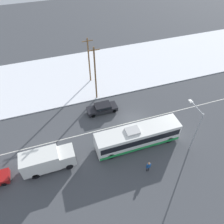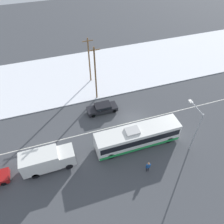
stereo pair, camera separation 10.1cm
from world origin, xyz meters
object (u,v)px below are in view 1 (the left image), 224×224
(city_bus, at_px, (138,136))
(streetlamp, at_px, (195,124))
(pedestrian_at_stop, at_px, (149,166))
(utility_pole_snowlot, at_px, (89,60))
(utility_pole_roadside, at_px, (95,74))
(sedan_car, at_px, (102,108))
(box_truck, at_px, (47,160))

(city_bus, distance_m, streetlamp, 7.39)
(pedestrian_at_stop, bearing_deg, city_bus, 84.86)
(pedestrian_at_stop, height_order, utility_pole_snowlot, utility_pole_snowlot)
(streetlamp, distance_m, utility_pole_roadside, 16.27)
(utility_pole_roadside, relative_size, utility_pole_snowlot, 1.13)
(sedan_car, bearing_deg, city_bus, 109.45)
(utility_pole_roadside, bearing_deg, streetlamp, -56.15)
(city_bus, xyz_separation_m, pedestrian_at_stop, (-0.39, -4.30, -0.48))
(city_bus, relative_size, sedan_car, 2.43)
(sedan_car, bearing_deg, utility_pole_snowlot, -91.87)
(city_bus, relative_size, pedestrian_at_stop, 6.64)
(box_truck, bearing_deg, sedan_car, 39.01)
(box_truck, distance_m, pedestrian_at_stop, 12.36)
(streetlamp, bearing_deg, utility_pole_snowlot, 115.39)
(sedan_car, relative_size, utility_pole_roadside, 0.50)
(city_bus, distance_m, utility_pole_roadside, 11.88)
(city_bus, relative_size, box_truck, 1.79)
(box_truck, xyz_separation_m, streetlamp, (18.34, -2.53, 2.72))
(box_truck, distance_m, utility_pole_snowlot, 18.87)
(utility_pole_roadside, bearing_deg, utility_pole_snowlot, 87.29)
(city_bus, xyz_separation_m, utility_pole_roadside, (-2.64, 11.08, 3.36))
(sedan_car, distance_m, streetlamp, 13.98)
(utility_pole_roadside, bearing_deg, pedestrian_at_stop, -81.66)
(box_truck, relative_size, utility_pole_snowlot, 0.77)
(box_truck, bearing_deg, city_bus, -0.50)
(streetlamp, bearing_deg, sedan_car, 132.24)
(streetlamp, bearing_deg, city_bus, 159.31)
(pedestrian_at_stop, height_order, streetlamp, streetlamp)
(streetlamp, height_order, utility_pole_snowlot, utility_pole_snowlot)
(sedan_car, xyz_separation_m, utility_pole_snowlot, (0.28, 8.55, 3.58))
(pedestrian_at_stop, relative_size, streetlamp, 0.26)
(box_truck, relative_size, sedan_car, 1.35)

